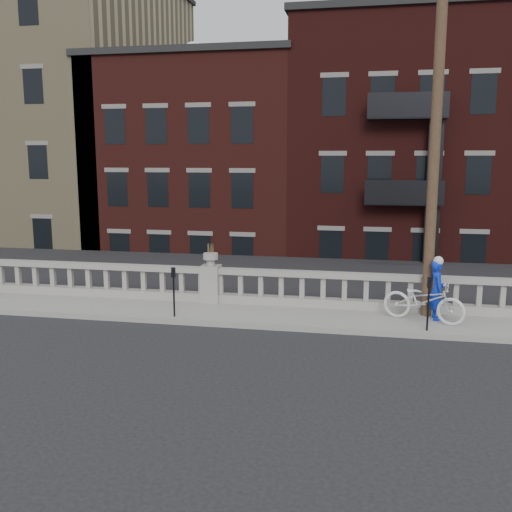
{
  "coord_description": "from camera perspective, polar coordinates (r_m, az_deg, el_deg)",
  "views": [
    {
      "loc": [
        4.5,
        -12.14,
        4.42
      ],
      "look_at": [
        1.52,
        3.2,
        1.71
      ],
      "focal_mm": 40.0,
      "sensor_mm": 36.0,
      "label": 1
    }
  ],
  "objects": [
    {
      "name": "bicycle",
      "position": [
        15.66,
        16.43,
        -4.28
      ],
      "size": [
        2.28,
        1.45,
        1.13
      ],
      "primitive_type": "imported",
      "rotation": [
        0.0,
        0.0,
        1.22
      ],
      "color": "silver",
      "rests_on": "sidewalk"
    },
    {
      "name": "balustrade",
      "position": [
        17.13,
        -4.52,
        -2.95
      ],
      "size": [
        28.0,
        0.34,
        1.03
      ],
      "color": "gray",
      "rests_on": "sidewalk"
    },
    {
      "name": "ground",
      "position": [
        13.69,
        -8.95,
        -9.15
      ],
      "size": [
        120.0,
        120.0,
        0.0
      ],
      "primitive_type": "plane",
      "color": "black",
      "rests_on": "ground"
    },
    {
      "name": "sidewalk",
      "position": [
        16.39,
        -5.38,
        -5.6
      ],
      "size": [
        32.0,
        2.2,
        0.15
      ],
      "primitive_type": "cube",
      "color": "gray",
      "rests_on": "ground"
    },
    {
      "name": "parking_meter_d",
      "position": [
        14.79,
        16.88,
        -4.0
      ],
      "size": [
        0.1,
        0.09,
        1.36
      ],
      "color": "black",
      "rests_on": "sidewalk"
    },
    {
      "name": "lower_level",
      "position": [
        35.45,
        4.63,
        6.9
      ],
      "size": [
        80.0,
        44.0,
        20.8
      ],
      "color": "#605E59",
      "rests_on": "ground"
    },
    {
      "name": "planter_pedestal",
      "position": [
        17.09,
        -4.53,
        -2.33
      ],
      "size": [
        0.55,
        0.55,
        1.76
      ],
      "color": "gray",
      "rests_on": "sidewalk"
    },
    {
      "name": "cyclist",
      "position": [
        15.9,
        17.63,
        -3.25
      ],
      "size": [
        0.43,
        0.62,
        1.6
      ],
      "primitive_type": "imported",
      "rotation": [
        0.0,
        0.0,
        1.66
      ],
      "color": "#0E2ED2",
      "rests_on": "sidewalk"
    },
    {
      "name": "utility_pole",
      "position": [
        15.86,
        17.55,
        12.33
      ],
      "size": [
        1.6,
        0.28,
        10.0
      ],
      "color": "#422D1E",
      "rests_on": "sidewalk"
    },
    {
      "name": "parking_meter_c",
      "position": [
        15.54,
        -8.23,
        -3.01
      ],
      "size": [
        0.1,
        0.09,
        1.36
      ],
      "color": "black",
      "rests_on": "sidewalk"
    }
  ]
}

